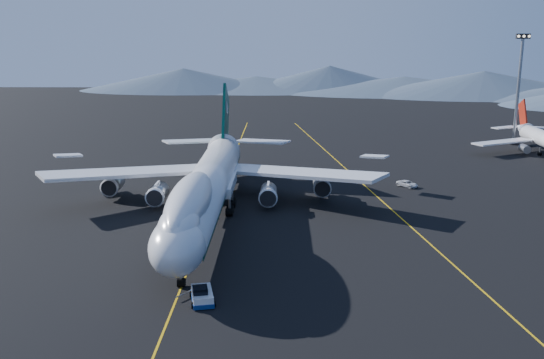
{
  "coord_description": "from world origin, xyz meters",
  "views": [
    {
      "loc": [
        11.86,
        -92.87,
        29.0
      ],
      "look_at": [
        10.2,
        3.0,
        6.0
      ],
      "focal_mm": 40.0,
      "sensor_mm": 36.0,
      "label": 1
    }
  ],
  "objects_px": {
    "boeing_747": "(207,185)",
    "pushback_tug": "(202,296)",
    "service_van": "(407,184)",
    "floodlight_mast": "(518,89)"
  },
  "relations": [
    {
      "from": "boeing_747",
      "to": "pushback_tug",
      "type": "distance_m",
      "value": 31.16
    },
    {
      "from": "boeing_747",
      "to": "service_van",
      "type": "xyz_separation_m",
      "value": [
        36.32,
        22.3,
        -5.21
      ]
    },
    {
      "from": "boeing_747",
      "to": "pushback_tug",
      "type": "xyz_separation_m",
      "value": [
        3.0,
        -30.58,
        -5.18
      ]
    },
    {
      "from": "boeing_747",
      "to": "service_van",
      "type": "relative_size",
      "value": 16.59
    },
    {
      "from": "boeing_747",
      "to": "service_van",
      "type": "bearing_deg",
      "value": 31.55
    },
    {
      "from": "service_van",
      "to": "boeing_747",
      "type": "bearing_deg",
      "value": 171.03
    },
    {
      "from": "pushback_tug",
      "to": "floodlight_mast",
      "type": "relative_size",
      "value": 0.17
    },
    {
      "from": "boeing_747",
      "to": "floodlight_mast",
      "type": "bearing_deg",
      "value": 43.24
    },
    {
      "from": "service_van",
      "to": "floodlight_mast",
      "type": "xyz_separation_m",
      "value": [
        38.18,
        47.77,
        14.22
      ]
    },
    {
      "from": "boeing_747",
      "to": "pushback_tug",
      "type": "relative_size",
      "value": 14.56
    }
  ]
}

